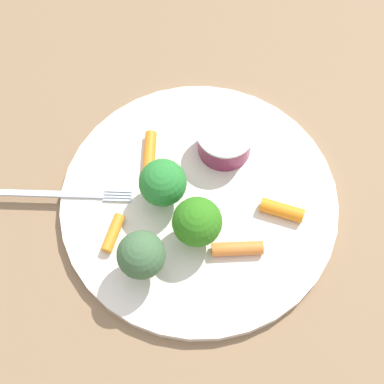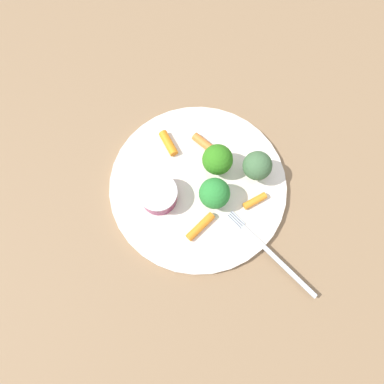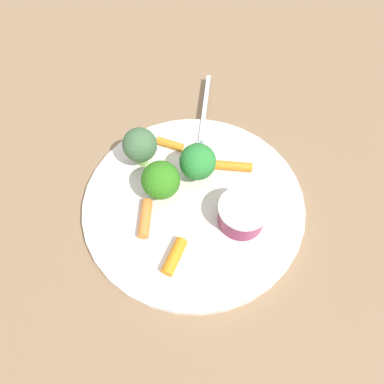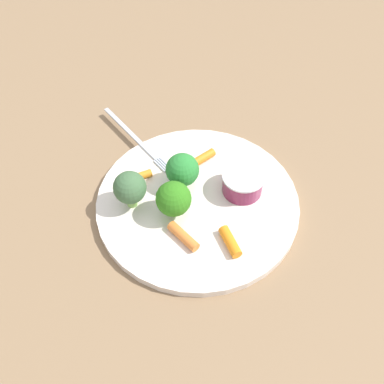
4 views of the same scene
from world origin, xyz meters
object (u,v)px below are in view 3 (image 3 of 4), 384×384
object	(u,v)px
sauce_cup	(242,214)
carrot_stick_1	(145,218)
carrot_stick_2	(170,144)
fork	(204,114)
broccoli_floret_0	(140,146)
plate	(194,201)
carrot_stick_0	(174,256)
carrot_stick_3	(233,166)
broccoli_floret_2	(161,180)
broccoli_floret_1	(198,162)

from	to	relation	value
sauce_cup	carrot_stick_1	xyz separation A→B (m)	(0.09, -0.07, -0.01)
carrot_stick_2	fork	xyz separation A→B (m)	(-0.08, -0.02, -0.00)
broccoli_floret_0	carrot_stick_2	distance (m)	0.05
plate	carrot_stick_2	xyz separation A→B (m)	(-0.03, -0.09, 0.01)
carrot_stick_0	carrot_stick_1	world-z (taller)	same
plate	sauce_cup	bearing A→B (deg)	114.72
carrot_stick_1	carrot_stick_2	world-z (taller)	carrot_stick_1
carrot_stick_0	carrot_stick_1	size ratio (longest dim) A/B	0.88
broccoli_floret_0	carrot_stick_1	world-z (taller)	broccoli_floret_0
sauce_cup	carrot_stick_1	world-z (taller)	sauce_cup
plate	carrot_stick_2	distance (m)	0.09
carrot_stick_2	carrot_stick_3	distance (m)	0.09
sauce_cup	carrot_stick_0	world-z (taller)	sauce_cup
sauce_cup	carrot_stick_3	distance (m)	0.08
plate	fork	bearing A→B (deg)	-132.88
broccoli_floret_2	carrot_stick_0	xyz separation A→B (m)	(0.04, 0.08, -0.03)
broccoli_floret_1	broccoli_floret_0	bearing A→B (deg)	-54.05
broccoli_floret_0	carrot_stick_1	xyz separation A→B (m)	(0.05, 0.08, -0.03)
fork	carrot_stick_0	bearing A→B (deg)	43.95
broccoli_floret_2	broccoli_floret_0	bearing A→B (deg)	-97.59
plate	fork	world-z (taller)	fork
broccoli_floret_0	carrot_stick_0	bearing A→B (deg)	72.06
broccoli_floret_1	carrot_stick_3	distance (m)	0.05
plate	broccoli_floret_2	distance (m)	0.06
carrot_stick_0	broccoli_floret_2	bearing A→B (deg)	-115.06
broccoli_floret_0	broccoli_floret_1	distance (m)	0.08
broccoli_floret_1	carrot_stick_1	world-z (taller)	broccoli_floret_1
broccoli_floret_1	carrot_stick_1	distance (m)	0.10
sauce_cup	broccoli_floret_1	world-z (taller)	broccoli_floret_1
broccoli_floret_2	fork	xyz separation A→B (m)	(-0.13, -0.08, -0.03)
sauce_cup	carrot_stick_3	world-z (taller)	sauce_cup
sauce_cup	broccoli_floret_2	distance (m)	0.10
plate	carrot_stick_1	distance (m)	0.07
broccoli_floret_0	carrot_stick_3	world-z (taller)	broccoli_floret_0
broccoli_floret_0	broccoli_floret_2	size ratio (longest dim) A/B	1.02
broccoli_floret_0	carrot_stick_3	xyz separation A→B (m)	(-0.09, 0.08, -0.03)
broccoli_floret_0	carrot_stick_3	size ratio (longest dim) A/B	1.14
carrot_stick_3	fork	bearing A→B (deg)	-107.22
plate	carrot_stick_2	bearing A→B (deg)	-105.91
carrot_stick_2	sauce_cup	bearing A→B (deg)	90.68
carrot_stick_1	fork	world-z (taller)	carrot_stick_1
broccoli_floret_0	broccoli_floret_1	size ratio (longest dim) A/B	1.07
broccoli_floret_1	carrot_stick_1	size ratio (longest dim) A/B	1.12
carrot_stick_0	fork	distance (m)	0.23
broccoli_floret_2	carrot_stick_2	size ratio (longest dim) A/B	1.49
sauce_cup	fork	distance (m)	0.19
carrot_stick_1	carrot_stick_2	distance (m)	0.12
carrot_stick_0	carrot_stick_3	xyz separation A→B (m)	(-0.14, -0.06, -0.00)
plate	carrot_stick_1	size ratio (longest dim) A/B	5.74
broccoli_floret_0	broccoli_floret_2	world-z (taller)	broccoli_floret_0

